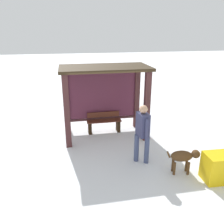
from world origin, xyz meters
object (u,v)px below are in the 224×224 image
(bench_left_inside, at_px, (104,123))
(grit_bin, at_px, (218,168))
(person_walking, at_px, (142,130))
(bus_shelter, at_px, (104,88))
(dog, at_px, (184,157))

(bench_left_inside, height_order, grit_bin, bench_left_inside)
(person_walking, xyz_separation_m, grit_bin, (1.66, -1.23, -0.67))
(bus_shelter, xyz_separation_m, person_walking, (0.75, -2.17, -0.73))
(bus_shelter, height_order, grit_bin, bus_shelter)
(dog, bearing_deg, bench_left_inside, 118.89)
(person_walking, xyz_separation_m, dog, (0.94, -0.76, -0.54))
(bench_left_inside, height_order, person_walking, person_walking)
(dog, relative_size, grit_bin, 1.20)
(dog, bearing_deg, person_walking, 140.97)
(bench_left_inside, relative_size, dog, 1.44)
(bench_left_inside, relative_size, person_walking, 0.73)
(bench_left_inside, bearing_deg, dog, -61.11)
(bench_left_inside, relative_size, grit_bin, 1.73)
(grit_bin, bearing_deg, bus_shelter, 125.39)
(grit_bin, bearing_deg, bench_left_inside, 124.32)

